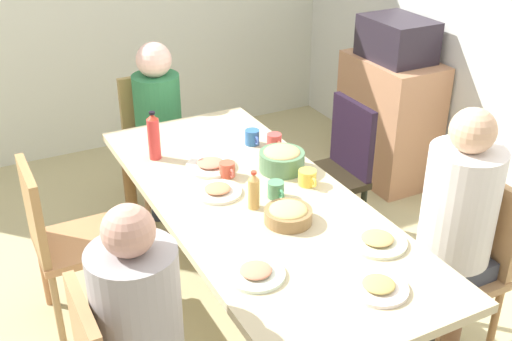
{
  "coord_description": "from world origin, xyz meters",
  "views": [
    {
      "loc": [
        2.22,
        -1.15,
        2.23
      ],
      "look_at": [
        0.0,
        0.0,
        0.92
      ],
      "focal_mm": 44.34,
      "sensor_mm": 36.0,
      "label": 1
    }
  ],
  "objects": [
    {
      "name": "cup_3",
      "position": [
        -0.43,
        0.33,
        0.81
      ],
      "size": [
        0.11,
        0.08,
        0.09
      ],
      "color": "#CB423E",
      "rests_on": "dining_table"
    },
    {
      "name": "plate_4",
      "position": [
        -0.39,
        -0.06,
        0.78
      ],
      "size": [
        0.25,
        0.25,
        0.04
      ],
      "color": "silver",
      "rests_on": "dining_table"
    },
    {
      "name": "chair_1",
      "position": [
        0.52,
        0.81,
        0.51
      ],
      "size": [
        0.4,
        0.4,
        0.9
      ],
      "color": "#A77C52",
      "rests_on": "ground_plane"
    },
    {
      "name": "person_1",
      "position": [
        0.52,
        0.72,
        0.76
      ],
      "size": [
        0.33,
        0.33,
        1.27
      ],
      "color": "#393A3A",
      "rests_on": "ground_plane"
    },
    {
      "name": "chair_2",
      "position": [
        -1.43,
        0.0,
        0.51
      ],
      "size": [
        0.4,
        0.4,
        0.9
      ],
      "color": "#A6764B",
      "rests_on": "ground_plane"
    },
    {
      "name": "bowl_0",
      "position": [
        0.23,
        0.04,
        0.81
      ],
      "size": [
        0.21,
        0.21,
        0.08
      ],
      "color": "olive",
      "rests_on": "dining_table"
    },
    {
      "name": "dining_table",
      "position": [
        0.0,
        0.0,
        0.69
      ],
      "size": [
        2.1,
        0.86,
        0.77
      ],
      "color": "#C3B48C",
      "rests_on": "ground_plane"
    },
    {
      "name": "cup_0",
      "position": [
        -0.27,
        -0.02,
        0.81
      ],
      "size": [
        0.11,
        0.08,
        0.07
      ],
      "color": "#C65038",
      "rests_on": "dining_table"
    },
    {
      "name": "cup_1",
      "position": [
        -0.01,
        0.28,
        0.81
      ],
      "size": [
        0.12,
        0.09,
        0.07
      ],
      "color": "gold",
      "rests_on": "dining_table"
    },
    {
      "name": "bowl_1",
      "position": [
        -0.2,
        0.25,
        0.83
      ],
      "size": [
        0.23,
        0.23,
        0.12
      ],
      "color": "#527C55",
      "rests_on": "dining_table"
    },
    {
      "name": "chair_3",
      "position": [
        -0.52,
        -0.81,
        0.51
      ],
      "size": [
        0.4,
        0.4,
        0.9
      ],
      "color": "tan",
      "rests_on": "ground_plane"
    },
    {
      "name": "cup_4",
      "position": [
        0.02,
        0.09,
        0.81
      ],
      "size": [
        0.11,
        0.08,
        0.08
      ],
      "color": "#4E885F",
      "rests_on": "dining_table"
    },
    {
      "name": "plate_3",
      "position": [
        0.51,
        -0.26,
        0.78
      ],
      "size": [
        0.22,
        0.22,
        0.04
      ],
      "color": "silver",
      "rests_on": "dining_table"
    },
    {
      "name": "side_cabinet",
      "position": [
        -1.06,
        1.62,
        0.45
      ],
      "size": [
        0.7,
        0.44,
        0.9
      ],
      "primitive_type": "cube",
      "color": "tan",
      "rests_on": "ground_plane"
    },
    {
      "name": "bottle_0",
      "position": [
        0.06,
        -0.04,
        0.86
      ],
      "size": [
        0.05,
        0.05,
        0.18
      ],
      "color": "tan",
      "rests_on": "dining_table"
    },
    {
      "name": "bottle_1",
      "position": [
        -0.61,
        -0.27,
        0.89
      ],
      "size": [
        0.06,
        0.06,
        0.26
      ],
      "color": "red",
      "rests_on": "dining_table"
    },
    {
      "name": "plate_2",
      "position": [
        0.54,
        0.28,
        0.78
      ],
      "size": [
        0.24,
        0.24,
        0.04
      ],
      "color": "silver",
      "rests_on": "dining_table"
    },
    {
      "name": "plate_1",
      "position": [
        0.79,
        0.1,
        0.78
      ],
      "size": [
        0.22,
        0.22,
        0.04
      ],
      "color": "white",
      "rests_on": "dining_table"
    },
    {
      "name": "plate_0",
      "position": [
        -0.13,
        -0.13,
        0.78
      ],
      "size": [
        0.22,
        0.22,
        0.04
      ],
      "color": "white",
      "rests_on": "dining_table"
    },
    {
      "name": "person_4",
      "position": [
        0.52,
        -0.72,
        0.73
      ],
      "size": [
        0.31,
        0.31,
        1.21
      ],
      "color": "#394744",
      "rests_on": "ground_plane"
    },
    {
      "name": "person_2",
      "position": [
        -1.34,
        0.0,
        0.7
      ],
      "size": [
        0.3,
        0.3,
        1.16
      ],
      "color": "#273C4A",
      "rests_on": "ground_plane"
    },
    {
      "name": "microwave",
      "position": [
        -1.06,
        1.62,
        1.04
      ],
      "size": [
        0.48,
        0.36,
        0.28
      ],
      "primitive_type": "cube",
      "color": "#27202B",
      "rests_on": "side_cabinet"
    },
    {
      "name": "chair_0",
      "position": [
        -0.52,
        0.81,
        0.51
      ],
      "size": [
        0.4,
        0.4,
        0.9
      ],
      "color": "black",
      "rests_on": "ground_plane"
    },
    {
      "name": "ground_plane",
      "position": [
        0.0,
        0.0,
        0.0
      ],
      "size": [
        6.02,
        6.02,
        0.0
      ],
      "primitive_type": "plane",
      "color": "tan"
    },
    {
      "name": "cup_2",
      "position": [
        -0.54,
        0.26,
        0.81
      ],
      "size": [
        0.11,
        0.08,
        0.08
      ],
      "color": "#2D5F9D",
      "rests_on": "dining_table"
    }
  ]
}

